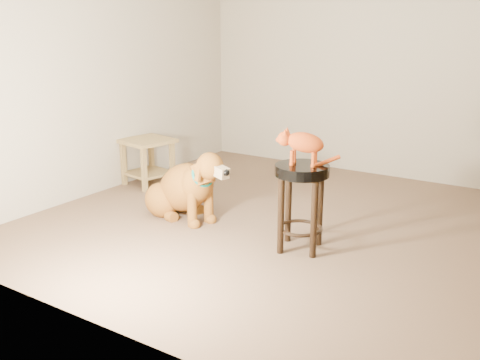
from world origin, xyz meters
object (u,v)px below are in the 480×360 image
Objects in this scene: side_table at (148,155)px; tabby_kitten at (302,143)px; golden_retriever at (185,189)px; padded_stool at (301,190)px.

tabby_kitten reaches higher than side_table.
side_table is at bearing 163.57° from golden_retriever.
padded_stool is 1.18m from golden_retriever.
side_table is at bearing 162.59° from padded_stool.
side_table is 1.27× the size of tabby_kitten.
golden_retriever is at bearing 161.46° from tabby_kitten.
padded_stool is at bearing -5.72° from tabby_kitten.
tabby_kitten is (-0.01, -0.00, 0.35)m from padded_stool.
tabby_kitten reaches higher than padded_stool.
padded_stool is 0.62× the size of golden_retriever.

